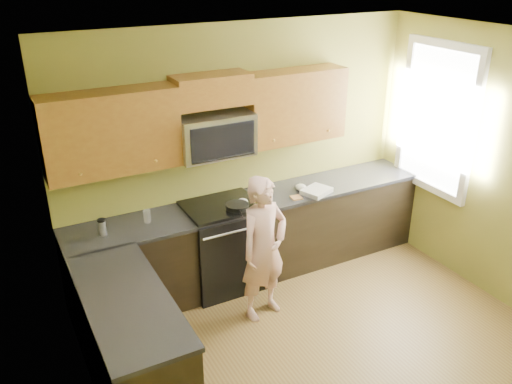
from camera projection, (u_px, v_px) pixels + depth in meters
floor at (346, 367)px, 4.65m from camera, size 4.00×4.00×0.00m
ceiling at (374, 52)px, 3.54m from camera, size 4.00×4.00×0.00m
wall_back at (242, 152)px, 5.70m from camera, size 4.00×0.00×4.00m
wall_left at (95, 304)px, 3.24m from camera, size 0.00×4.00×4.00m
cabinet_back_run at (255, 238)px, 5.84m from camera, size 4.00×0.60×0.88m
cabinet_left_run at (131, 348)px, 4.22m from camera, size 0.60×1.60×0.88m
countertop_back at (255, 201)px, 5.64m from camera, size 4.00×0.62×0.04m
countertop_left at (126, 300)px, 4.04m from camera, size 0.62×1.60×0.04m
stove at (223, 245)px, 5.63m from camera, size 0.76×0.65×0.95m
microwave at (215, 155)px, 5.33m from camera, size 0.76×0.40×0.42m
upper_cab_left at (116, 171)px, 4.93m from camera, size 1.22×0.33×0.75m
upper_cab_right at (293, 140)px, 5.76m from camera, size 1.12×0.33×0.75m
upper_cab_over_mw at (211, 90)px, 5.09m from camera, size 0.76×0.33×0.30m
window at (437, 119)px, 5.79m from camera, size 0.06×1.06×1.66m
woman at (264, 249)px, 5.06m from camera, size 0.60×0.46×1.46m
frying_pan at (237, 209)px, 5.36m from camera, size 0.34×0.46×0.05m
butter_tub at (261, 204)px, 5.52m from camera, size 0.13×0.13×0.09m
toast_slice at (296, 198)px, 5.65m from camera, size 0.12×0.12×0.01m
napkin_a at (243, 202)px, 5.50m from camera, size 0.13×0.14×0.06m
napkin_b at (301, 187)px, 5.83m from camera, size 0.13×0.14×0.07m
dish_towel at (316, 191)px, 5.76m from camera, size 0.37×0.33×0.05m
travel_mug at (103, 235)px, 4.92m from camera, size 0.10×0.10×0.16m
glass_b at (147, 216)px, 5.14m from camera, size 0.08×0.08×0.12m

